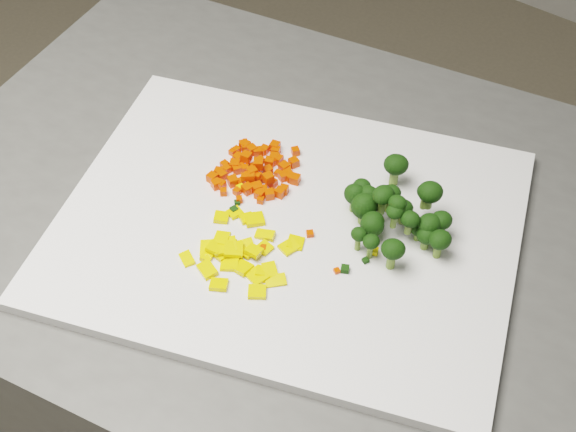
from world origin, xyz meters
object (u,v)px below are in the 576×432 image
Objects in this scene: carrot_pile at (258,165)px; pepper_pile at (238,245)px; cutting_board at (288,226)px; broccoli_pile at (402,202)px; counter_block at (302,408)px.

pepper_pile is (0.05, -0.10, -0.01)m from carrot_pile.
carrot_pile is at bearing 152.13° from cutting_board.
cutting_board is at bearing -141.71° from broccoli_pile.
counter_block is 0.46m from cutting_board.
carrot_pile is 0.86× the size of pepper_pile.
carrot_pile is 0.12m from pepper_pile.
pepper_pile is (-0.02, -0.06, 0.02)m from cutting_board.
cutting_board is at bearing -27.87° from carrot_pile.
carrot_pile reaches higher than pepper_pile.
carrot_pile is at bearing 176.31° from counter_block.
cutting_board is at bearing -91.96° from counter_block.
carrot_pile is at bearing -167.50° from broccoli_pile.
carrot_pile is (-0.07, 0.04, 0.02)m from cutting_board.
counter_block is at bearing -156.04° from broccoli_pile.
cutting_board is 3.88× the size of pepper_pile.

